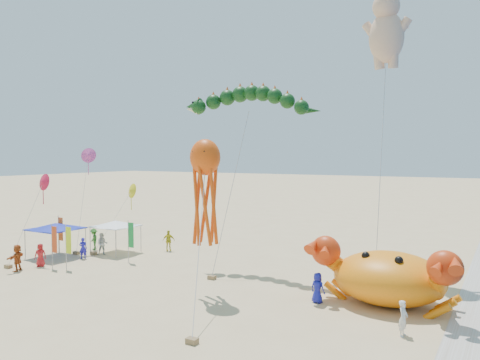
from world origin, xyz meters
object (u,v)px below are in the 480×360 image
Objects in this scene: octopus_kite at (205,184)px; canopy_white at (116,224)px; cherub_kite at (386,28)px; crab_inflatable at (388,276)px; dragon_kite at (247,105)px; canopy_blue at (56,226)px.

canopy_white is (-13.05, 5.84, -4.04)m from octopus_kite.
canopy_white is (-20.50, -5.81, -14.61)m from cherub_kite.
canopy_white is at bearing 173.86° from crab_inflatable.
crab_inflatable is 0.90× the size of octopus_kite.
canopy_white is (-11.79, -1.36, -9.32)m from dragon_kite.
canopy_blue and canopy_white have the same top height.
cherub_kite is 25.84m from canopy_white.
octopus_kite is (-9.69, -3.39, 4.90)m from crab_inflatable.
canopy_blue is (-25.86, -1.02, 0.87)m from crab_inflatable.
cherub_kite is at bearing 15.82° from canopy_white.
dragon_kite is at bearing 160.83° from crab_inflatable.
octopus_kite is at bearing -122.60° from cherub_kite.
octopus_kite is at bearing -24.09° from canopy_white.
dragon_kite is 9.01m from octopus_kite.
canopy_blue is at bearing -158.55° from cherub_kite.
canopy_blue is at bearing -131.95° from canopy_white.
octopus_kite is 16.83m from canopy_blue.
dragon_kite reaches higher than canopy_white.
octopus_kite is at bearing -80.04° from dragon_kite.
cherub_kite reaches higher than crab_inflatable.
crab_inflatable is 0.63× the size of dragon_kite.
dragon_kite reaches higher than canopy_blue.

